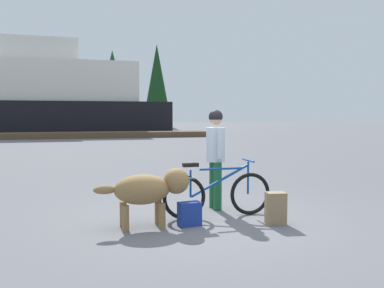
{
  "coord_description": "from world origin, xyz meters",
  "views": [
    {
      "loc": [
        -2.07,
        -5.79,
        1.6
      ],
      "look_at": [
        0.07,
        1.76,
        1.05
      ],
      "focal_mm": 38.81,
      "sensor_mm": 36.0,
      "label": 1
    }
  ],
  "objects": [
    {
      "name": "ground_plane",
      "position": [
        0.0,
        0.0,
        0.0
      ],
      "size": [
        160.0,
        160.0,
        0.0
      ],
      "primitive_type": "plane",
      "color": "slate"
    },
    {
      "name": "handbag_pannier",
      "position": [
        -0.5,
        -0.12,
        0.17
      ],
      "size": [
        0.34,
        0.23,
        0.35
      ],
      "primitive_type": "cube",
      "rotation": [
        0.0,
        0.0,
        0.15
      ],
      "color": "navy",
      "rests_on": "ground_plane"
    },
    {
      "name": "person_cyclist",
      "position": [
        0.22,
        0.81,
        1.01
      ],
      "size": [
        0.32,
        0.53,
        1.69
      ],
      "color": "#19592D",
      "rests_on": "ground_plane"
    },
    {
      "name": "dog",
      "position": [
        -1.06,
        -0.01,
        0.55
      ],
      "size": [
        1.37,
        0.5,
        0.83
      ],
      "color": "olive",
      "rests_on": "ground_plane"
    },
    {
      "name": "ferry_boat",
      "position": [
        -7.16,
        30.98,
        2.86
      ],
      "size": [
        25.58,
        8.73,
        8.26
      ],
      "color": "black",
      "rests_on": "ground_plane"
    },
    {
      "name": "bicycle",
      "position": [
        0.06,
        0.27,
        0.37
      ],
      "size": [
        1.77,
        0.44,
        0.89
      ],
      "color": "black",
      "rests_on": "ground_plane"
    },
    {
      "name": "pine_tree_center",
      "position": [
        3.01,
        51.59,
        6.73
      ],
      "size": [
        3.57,
        3.57,
        10.33
      ],
      "color": "#4C331E",
      "rests_on": "ground_plane"
    },
    {
      "name": "pine_tree_far_right",
      "position": [
        8.53,
        48.62,
        6.97
      ],
      "size": [
        2.87,
        2.87,
        10.93
      ],
      "color": "#4C331E",
      "rests_on": "ground_plane"
    },
    {
      "name": "dock_pier",
      "position": [
        -0.66,
        24.16,
        0.2
      ],
      "size": [
        16.07,
        2.38,
        0.4
      ],
      "primitive_type": "cube",
      "color": "brown",
      "rests_on": "ground_plane"
    },
    {
      "name": "backpack",
      "position": [
        0.74,
        -0.38,
        0.24
      ],
      "size": [
        0.31,
        0.24,
        0.47
      ],
      "primitive_type": "cube",
      "rotation": [
        0.0,
        0.0,
        -0.15
      ],
      "color": "#8C7251",
      "rests_on": "ground_plane"
    }
  ]
}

